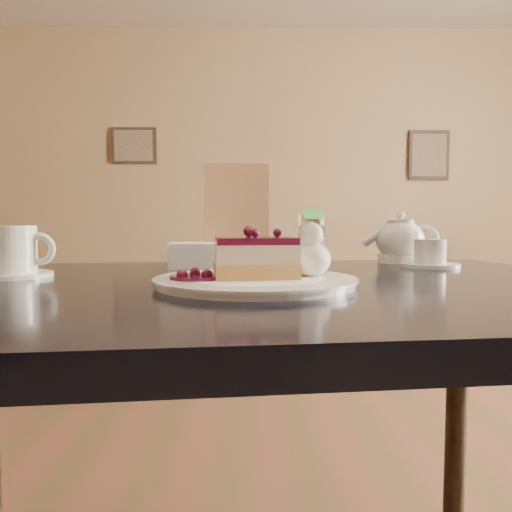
{
  "coord_description": "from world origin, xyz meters",
  "views": [
    {
      "loc": [
        -0.21,
        -0.66,
        0.86
      ],
      "look_at": [
        -0.2,
        0.02,
        0.81
      ],
      "focal_mm": 35.0,
      "sensor_mm": 36.0,
      "label": 1
    }
  ],
  "objects_px": {
    "main_table": "(252,331)",
    "tea_set": "(406,244)",
    "cheesecake_slice": "(255,258)",
    "coffee_set": "(14,254)",
    "dessert_plate": "(255,282)"
  },
  "relations": [
    {
      "from": "main_table",
      "to": "tea_set",
      "type": "distance_m",
      "value": 0.51
    },
    {
      "from": "cheesecake_slice",
      "to": "coffee_set",
      "type": "relative_size",
      "value": 0.93
    },
    {
      "from": "main_table",
      "to": "tea_set",
      "type": "height_order",
      "value": "tea_set"
    },
    {
      "from": "coffee_set",
      "to": "tea_set",
      "type": "distance_m",
      "value": 0.81
    },
    {
      "from": "main_table",
      "to": "tea_set",
      "type": "relative_size",
      "value": 5.67
    },
    {
      "from": "main_table",
      "to": "cheesecake_slice",
      "type": "distance_m",
      "value": 0.13
    },
    {
      "from": "dessert_plate",
      "to": "tea_set",
      "type": "xyz_separation_m",
      "value": [
        0.35,
        0.39,
        0.04
      ]
    },
    {
      "from": "dessert_plate",
      "to": "cheesecake_slice",
      "type": "xyz_separation_m",
      "value": [
        0.0,
        0.0,
        0.04
      ]
    },
    {
      "from": "dessert_plate",
      "to": "cheesecake_slice",
      "type": "distance_m",
      "value": 0.04
    },
    {
      "from": "dessert_plate",
      "to": "cheesecake_slice",
      "type": "height_order",
      "value": "cheesecake_slice"
    },
    {
      "from": "main_table",
      "to": "coffee_set",
      "type": "relative_size",
      "value": 9.22
    },
    {
      "from": "cheesecake_slice",
      "to": "tea_set",
      "type": "relative_size",
      "value": 0.57
    },
    {
      "from": "coffee_set",
      "to": "main_table",
      "type": "bearing_deg",
      "value": -10.22
    },
    {
      "from": "cheesecake_slice",
      "to": "tea_set",
      "type": "height_order",
      "value": "tea_set"
    },
    {
      "from": "dessert_plate",
      "to": "coffee_set",
      "type": "bearing_deg",
      "value": 163.35
    }
  ]
}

